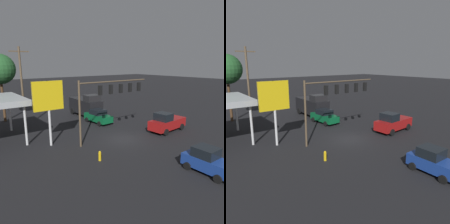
# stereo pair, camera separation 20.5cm
# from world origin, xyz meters

# --- Properties ---
(ground_plane) EXTENTS (200.00, 200.00, 0.00)m
(ground_plane) POSITION_xyz_m (0.00, 0.00, 0.00)
(ground_plane) COLOR black
(traffic_signal_assembly) EXTENTS (8.96, 0.43, 6.62)m
(traffic_signal_assembly) POSITION_xyz_m (0.93, -1.03, 5.10)
(traffic_signal_assembly) COLOR brown
(traffic_signal_assembly) RESTS_ON ground
(utility_pole) EXTENTS (2.40, 0.26, 10.21)m
(utility_pole) POSITION_xyz_m (6.97, -11.61, 5.39)
(utility_pole) COLOR brown
(utility_pole) RESTS_ON ground
(price_sign) EXTENTS (3.04, 0.27, 6.55)m
(price_sign) POSITION_xyz_m (7.00, -3.17, 4.84)
(price_sign) COLOR silver
(price_sign) RESTS_ON ground
(sedan_waiting) EXTENTS (2.24, 4.49, 1.93)m
(sedan_waiting) POSITION_xyz_m (-1.64, -7.22, 0.95)
(sedan_waiting) COLOR #0C592D
(sedan_waiting) RESTS_ON ground
(hatchback_crossing) EXTENTS (2.03, 3.84, 1.97)m
(hatchback_crossing) POSITION_xyz_m (-0.19, 9.63, 0.95)
(hatchback_crossing) COLOR navy
(hatchback_crossing) RESTS_ON ground
(pickup_parked) EXTENTS (5.32, 2.53, 2.40)m
(pickup_parked) POSITION_xyz_m (-6.10, 1.08, 1.11)
(pickup_parked) COLOR maroon
(pickup_parked) RESTS_ON ground
(delivery_truck) EXTENTS (2.71, 6.86, 3.58)m
(delivery_truck) POSITION_xyz_m (-2.43, -11.75, 1.69)
(delivery_truck) COLOR black
(delivery_truck) RESTS_ON ground
(street_tree) EXTENTS (4.15, 4.15, 9.47)m
(street_tree) POSITION_xyz_m (8.42, -16.24, 7.35)
(street_tree) COLOR #4C331E
(street_tree) RESTS_ON ground
(fire_hydrant) EXTENTS (0.24, 0.24, 0.88)m
(fire_hydrant) POSITION_xyz_m (5.15, 2.85, 0.44)
(fire_hydrant) COLOR gold
(fire_hydrant) RESTS_ON ground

